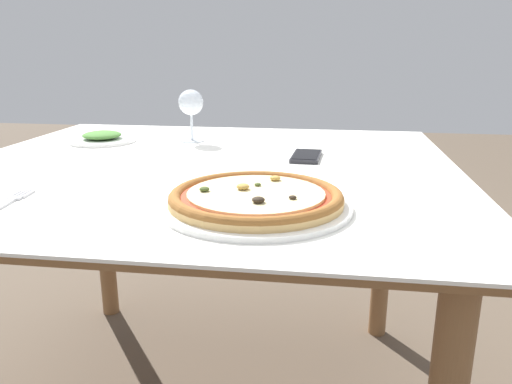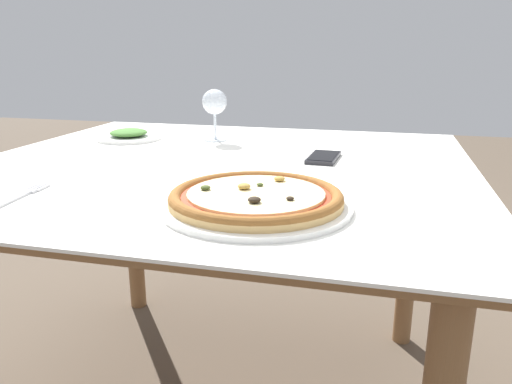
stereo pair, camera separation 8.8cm
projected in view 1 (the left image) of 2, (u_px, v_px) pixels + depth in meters
name	position (u px, v px, depth m)	size (l,w,h in m)	color
dining_table	(203.00, 194.00, 1.24)	(1.23, 1.15, 0.71)	brown
pizza_plate	(256.00, 199.00, 0.88)	(0.34, 0.34, 0.04)	white
fork	(7.00, 203.00, 0.91)	(0.04, 0.17, 0.00)	silver
wine_glass_far_left	(191.00, 104.00, 1.48)	(0.08, 0.08, 0.16)	silver
cell_phone	(306.00, 156.00, 1.29)	(0.08, 0.15, 0.01)	#232328
side_plate	(102.00, 138.00, 1.50)	(0.20, 0.20, 0.03)	white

